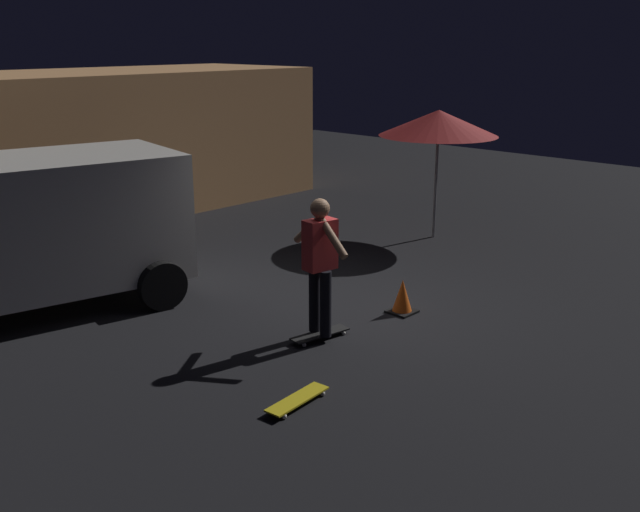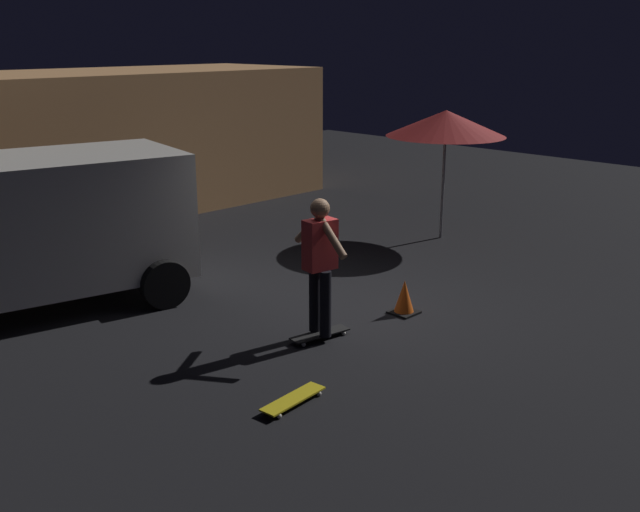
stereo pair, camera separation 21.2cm
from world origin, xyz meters
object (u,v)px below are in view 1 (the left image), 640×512
Objects in this scene: patio_umbrella at (438,123)px; skateboard_ridden at (320,334)px; skater at (320,257)px; skateboard_spare at (298,399)px; traffic_cone at (402,298)px.

skateboard_ridden is at bearing -160.40° from patio_umbrella.
skateboard_spare is at bearing -144.32° from skater.
traffic_cone is at bearing -151.08° from patio_umbrella.
skateboard_ridden is 1.74× the size of traffic_cone.
traffic_cone reaches higher than skateboard_ridden.
skateboard_ridden is 0.98m from skater.
skateboard_spare is at bearing -144.32° from skateboard_ridden.
skater is (0.00, -0.00, 0.98)m from skateboard_ridden.
skateboard_ridden is 1.68m from skateboard_spare.
skater reaches higher than skateboard_spare.
skater is 3.63× the size of traffic_cone.
skateboard_ridden is at bearing 35.68° from skateboard_spare.
patio_umbrella is at bearing 28.92° from traffic_cone.
skateboard_ridden and skateboard_spare have the same top height.
skater is at bearing -90.00° from skateboard_ridden.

